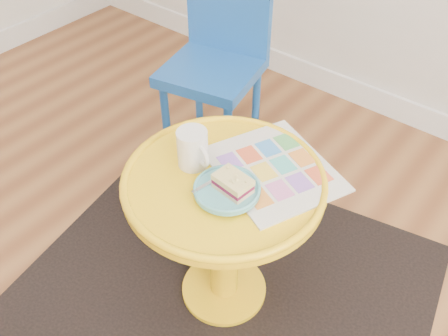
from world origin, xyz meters
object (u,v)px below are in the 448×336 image
Objects in this scene: mug at (193,148)px; plate at (227,190)px; newspaper at (274,169)px; chair at (218,53)px; side_table at (224,216)px.

plate is (0.15, -0.04, -0.04)m from mug.
chair is at bearing 164.08° from newspaper.
mug is at bearing -176.99° from side_table.
side_table is 0.70× the size of chair.
side_table is at bearing -62.28° from chair.
mug reaches higher than plate.
mug is at bearing -124.06° from newspaper.
mug is at bearing -68.67° from chair.
side_table is 0.21m from newspaper.
newspaper is 2.87× the size of mug.
chair is 0.78m from newspaper.
newspaper is at bearing 75.56° from plate.
plate reaches higher than side_table.
newspaper is (0.60, -0.49, 0.07)m from chair.
side_table is 0.18m from plate.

